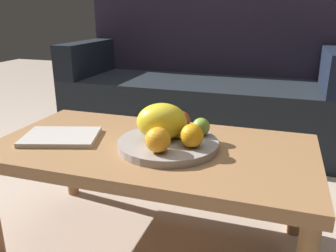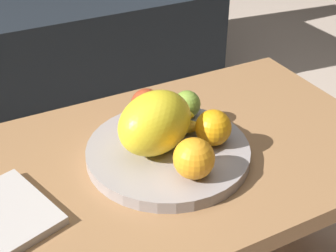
{
  "view_description": "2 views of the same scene",
  "coord_description": "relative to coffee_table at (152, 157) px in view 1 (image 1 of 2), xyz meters",
  "views": [
    {
      "loc": [
        0.39,
        -1.01,
        0.83
      ],
      "look_at": [
        0.06,
        -0.01,
        0.47
      ],
      "focal_mm": 37.22,
      "sensor_mm": 36.0,
      "label": 1
    },
    {
      "loc": [
        -0.29,
        -0.68,
        0.97
      ],
      "look_at": [
        0.06,
        -0.01,
        0.47
      ],
      "focal_mm": 49.91,
      "sensor_mm": 36.0,
      "label": 2
    }
  ],
  "objects": [
    {
      "name": "banana_bunch",
      "position": [
        0.07,
        0.04,
        0.1
      ],
      "size": [
        0.17,
        0.15,
        0.06
      ],
      "color": "yellow",
      "rests_on": "fruit_bowl"
    },
    {
      "name": "ground_plane",
      "position": [
        0.0,
        0.0,
        -0.35
      ],
      "size": [
        8.0,
        8.0,
        0.0
      ],
      "primitive_type": "plane",
      "color": "#BCA794"
    },
    {
      "name": "magazine",
      "position": [
        -0.32,
        -0.05,
        0.05
      ],
      "size": [
        0.29,
        0.25,
        0.02
      ],
      "primitive_type": "cube",
      "rotation": [
        0.0,
        0.0,
        0.3
      ],
      "color": "#BDB5AF",
      "rests_on": "coffee_table"
    },
    {
      "name": "apple_front",
      "position": [
        0.15,
        0.08,
        0.1
      ],
      "size": [
        0.06,
        0.06,
        0.06
      ],
      "primitive_type": "sphere",
      "color": "olive",
      "rests_on": "fruit_bowl"
    },
    {
      "name": "coffee_table",
      "position": [
        0.0,
        0.0,
        0.0
      ],
      "size": [
        1.06,
        0.55,
        0.4
      ],
      "color": "#996B43",
      "rests_on": "ground_plane"
    },
    {
      "name": "couch",
      "position": [
        -0.1,
        1.2,
        -0.05
      ],
      "size": [
        1.7,
        0.7,
        0.9
      ],
      "color": "black",
      "rests_on": "ground_plane"
    },
    {
      "name": "apple_right",
      "position": [
        0.07,
        0.11,
        0.11
      ],
      "size": [
        0.07,
        0.07,
        0.07
      ],
      "primitive_type": "sphere",
      "color": "#A73C20",
      "rests_on": "fruit_bowl"
    },
    {
      "name": "fruit_bowl",
      "position": [
        0.06,
        -0.01,
        0.06
      ],
      "size": [
        0.33,
        0.33,
        0.03
      ],
      "primitive_type": "cylinder",
      "color": "#9A918F",
      "rests_on": "coffee_table"
    },
    {
      "name": "melon_large_front",
      "position": [
        0.03,
        0.0,
        0.13
      ],
      "size": [
        0.2,
        0.17,
        0.12
      ],
      "primitive_type": "ellipsoid",
      "rotation": [
        0.0,
        0.0,
        0.38
      ],
      "color": "yellow",
      "rests_on": "fruit_bowl"
    },
    {
      "name": "orange_left",
      "position": [
        0.15,
        -0.04,
        0.11
      ],
      "size": [
        0.07,
        0.07,
        0.07
      ],
      "primitive_type": "sphere",
      "color": "orange",
      "rests_on": "fruit_bowl"
    },
    {
      "name": "orange_front",
      "position": [
        0.06,
        -0.11,
        0.11
      ],
      "size": [
        0.08,
        0.08,
        0.08
      ],
      "primitive_type": "sphere",
      "color": "orange",
      "rests_on": "fruit_bowl"
    }
  ]
}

